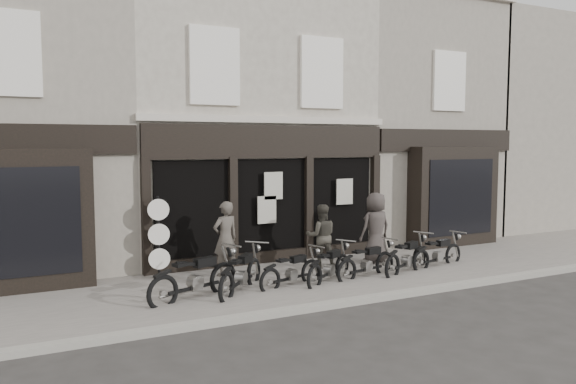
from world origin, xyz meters
name	(u,v)px	position (x,y,z in m)	size (l,w,h in m)	color
ground_plane	(325,290)	(0.00, 0.00, 0.00)	(90.00, 90.00, 0.00)	#2D2B28
pavement	(306,279)	(0.00, 0.90, 0.06)	(30.00, 4.20, 0.12)	#6A635D
kerb	(355,301)	(0.00, -1.25, 0.07)	(30.00, 0.25, 0.13)	gray
central_building	(231,122)	(0.00, 5.95, 4.08)	(7.30, 6.22, 8.34)	beige
neighbour_left	(11,120)	(-6.35, 5.90, 4.04)	(5.60, 6.73, 8.34)	gray
neighbour_right	(392,126)	(6.35, 5.90, 4.04)	(5.60, 6.73, 8.34)	gray
filler_right	(542,127)	(14.50, 6.00, 4.10)	(11.00, 6.00, 8.20)	gray
motorcycle_0	(196,282)	(-2.98, 0.40, 0.45)	(2.26, 1.15, 1.14)	black
motorcycle_1	(241,277)	(-1.89, 0.49, 0.42)	(1.76, 1.75, 1.07)	black
motorcycle_2	(292,274)	(-0.65, 0.43, 0.37)	(1.89, 0.85, 0.93)	black
motorcycle_3	(329,269)	(0.34, 0.37, 0.39)	(1.83, 1.28, 0.98)	black
motorcycle_4	(367,265)	(1.41, 0.35, 0.39)	(2.01, 0.77, 0.98)	black
motorcycle_5	(407,260)	(2.64, 0.33, 0.41)	(2.01, 1.14, 1.03)	black
motorcycle_6	(438,256)	(3.81, 0.46, 0.38)	(2.00, 0.69, 0.97)	black
man_left	(225,238)	(-1.71, 1.97, 1.05)	(0.68, 0.45, 1.86)	#4C453E
man_centre	(321,236)	(0.87, 1.69, 0.96)	(0.82, 0.64, 1.69)	#3A372F
man_right	(376,228)	(2.53, 1.55, 1.09)	(0.95, 0.62, 1.94)	#3E3733
advert_sign_post	(159,241)	(-3.27, 2.41, 1.04)	(0.52, 0.33, 2.14)	black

